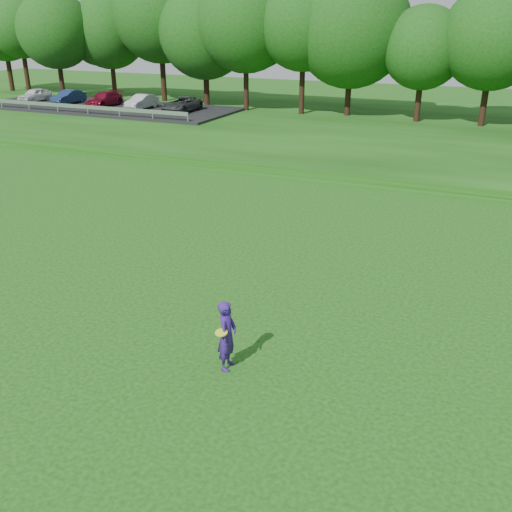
% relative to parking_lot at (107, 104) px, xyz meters
% --- Properties ---
extents(ground, '(140.00, 140.00, 0.00)m').
position_rel_parking_lot_xyz_m(ground, '(23.56, -32.81, -1.03)').
color(ground, '#14420C').
rests_on(ground, ground).
extents(berm, '(130.00, 30.00, 0.60)m').
position_rel_parking_lot_xyz_m(berm, '(23.56, 1.19, -0.73)').
color(berm, '#14420C').
rests_on(berm, ground).
extents(walking_path, '(130.00, 1.60, 0.04)m').
position_rel_parking_lot_xyz_m(walking_path, '(23.56, -12.81, -1.01)').
color(walking_path, gray).
rests_on(walking_path, ground).
extents(treeline, '(104.00, 7.00, 15.00)m').
position_rel_parking_lot_xyz_m(treeline, '(23.56, 5.19, 7.07)').
color(treeline, '#0F4412').
rests_on(treeline, berm).
extents(parking_lot, '(24.00, 9.00, 1.38)m').
position_rel_parking_lot_xyz_m(parking_lot, '(0.00, 0.00, 0.00)').
color(parking_lot, black).
rests_on(parking_lot, berm).
extents(woman, '(0.52, 0.77, 1.82)m').
position_rel_parking_lot_xyz_m(woman, '(27.52, -31.38, -0.12)').
color(woman, navy).
rests_on(woman, ground).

